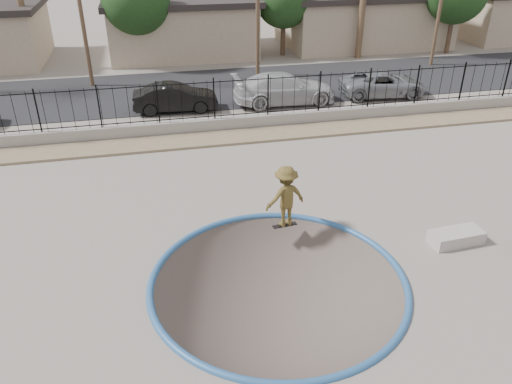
{
  "coord_description": "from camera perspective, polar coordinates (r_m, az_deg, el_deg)",
  "views": [
    {
      "loc": [
        -2.94,
        -11.28,
        8.56
      ],
      "look_at": [
        0.06,
        2.0,
        1.15
      ],
      "focal_mm": 35.0,
      "sensor_mm": 36.0,
      "label": 1
    }
  ],
  "objects": [
    {
      "name": "house_center",
      "position": [
        38.46,
        -8.59,
        18.39
      ],
      "size": [
        10.6,
        8.6,
        3.9
      ],
      "color": "tan",
      "rests_on": "ground"
    },
    {
      "name": "coping_ring",
      "position": [
        13.69,
        2.56,
        -10.16
      ],
      "size": [
        7.04,
        7.04,
        0.2
      ],
      "primitive_type": "torus",
      "color": "#2C5A90",
      "rests_on": "ground"
    },
    {
      "name": "ground",
      "position": [
        25.37,
        -5.14,
        6.05
      ],
      "size": [
        120.0,
        120.0,
        2.2
      ],
      "primitive_type": "cube",
      "color": "gray",
      "rests_on": "ground"
    },
    {
      "name": "car_d",
      "position": [
        28.86,
        14.33,
        11.88
      ],
      "size": [
        4.97,
        2.64,
        1.33
      ],
      "primitive_type": "imported",
      "rotation": [
        0.0,
        0.0,
        1.48
      ],
      "color": "gray",
      "rests_on": "street"
    },
    {
      "name": "car_c",
      "position": [
        26.82,
        3.28,
        11.74
      ],
      "size": [
        5.43,
        2.24,
        1.57
      ],
      "primitive_type": "imported",
      "rotation": [
        0.0,
        0.0,
        1.56
      ],
      "color": "#BABABC",
      "rests_on": "street"
    },
    {
      "name": "street",
      "position": [
        29.69,
        -6.64,
        11.64
      ],
      "size": [
        90.0,
        8.0,
        0.04
      ],
      "primitive_type": "cube",
      "color": "black",
      "rests_on": "ground"
    },
    {
      "name": "fence",
      "position": [
        22.89,
        -4.81,
        10.49
      ],
      "size": [
        40.0,
        0.04,
        1.8
      ],
      "color": "black",
      "rests_on": "retaining_wall"
    },
    {
      "name": "street_tree_left",
      "position": [
        34.56,
        -13.6,
        20.55
      ],
      "size": [
        4.32,
        4.32,
        6.36
      ],
      "color": "#473323",
      "rests_on": "ground"
    },
    {
      "name": "retaining_wall",
      "position": [
        23.29,
        -4.69,
        7.68
      ],
      "size": [
        42.0,
        0.45,
        0.6
      ],
      "primitive_type": "cube",
      "color": "gray",
      "rests_on": "ground"
    },
    {
      "name": "concrete_ledge",
      "position": [
        16.22,
        21.89,
        -4.8
      ],
      "size": [
        1.64,
        0.8,
        0.4
      ],
      "primitive_type": "cube",
      "rotation": [
        0.0,
        0.0,
        0.06
      ],
      "color": "#ADA19A",
      "rests_on": "ground"
    },
    {
      "name": "utility_pole_left",
      "position": [
        30.68,
        -19.55,
        19.83
      ],
      "size": [
        1.7,
        0.24,
        9.0
      ],
      "color": "#473323",
      "rests_on": "ground"
    },
    {
      "name": "car_b",
      "position": [
        25.93,
        -9.19,
        10.61
      ],
      "size": [
        4.28,
        1.68,
        1.39
      ],
      "primitive_type": "imported",
      "rotation": [
        0.0,
        0.0,
        1.52
      ],
      "color": "black",
      "rests_on": "street"
    },
    {
      "name": "skateboard",
      "position": [
        15.9,
        3.3,
        -3.82
      ],
      "size": [
        0.82,
        0.29,
        0.07
      ],
      "rotation": [
        0.0,
        0.0,
        0.11
      ],
      "color": "black",
      "rests_on": "ground"
    },
    {
      "name": "house_east",
      "position": [
        41.92,
        11.94,
        18.94
      ],
      "size": [
        12.6,
        8.6,
        3.9
      ],
      "color": "tan",
      "rests_on": "ground"
    },
    {
      "name": "bowl_pit",
      "position": [
        13.69,
        2.56,
        -10.16
      ],
      "size": [
        6.84,
        6.84,
        1.8
      ],
      "primitive_type": null,
      "color": "#4A3F38",
      "rests_on": "ground"
    },
    {
      "name": "skater",
      "position": [
        15.42,
        3.4,
        -0.84
      ],
      "size": [
        1.43,
        1.02,
        2.01
      ],
      "primitive_type": "imported",
      "rotation": [
        0.0,
        0.0,
        3.37
      ],
      "color": "olive",
      "rests_on": "ground"
    },
    {
      "name": "rock_strip",
      "position": [
        22.37,
        -4.24,
        6.12
      ],
      "size": [
        42.0,
        1.6,
        0.11
      ],
      "primitive_type": "cube",
      "color": "#8F795D",
      "rests_on": "ground"
    }
  ]
}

